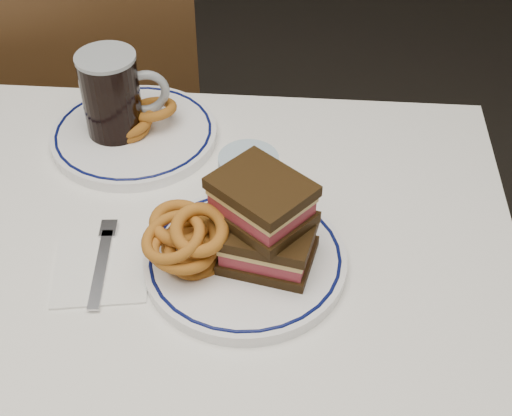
# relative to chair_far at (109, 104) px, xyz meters

# --- Properties ---
(dining_table) EXTENTS (1.27, 0.87, 0.75)m
(dining_table) POSITION_rel_chair_far_xyz_m (0.17, -0.74, 0.14)
(dining_table) COLOR white
(dining_table) RESTS_ON floor
(chair_far) EXTENTS (0.52, 0.52, 0.92)m
(chair_far) POSITION_rel_chair_far_xyz_m (0.00, 0.00, 0.00)
(chair_far) COLOR #4A3317
(chair_far) RESTS_ON floor
(main_plate) EXTENTS (0.29, 0.29, 0.02)m
(main_plate) POSITION_rel_chair_far_xyz_m (0.40, -0.74, 0.26)
(main_plate) COLOR white
(main_plate) RESTS_ON dining_table
(reuben_sandwich) EXTENTS (0.16, 0.15, 0.13)m
(reuben_sandwich) POSITION_rel_chair_far_xyz_m (0.43, -0.73, 0.33)
(reuben_sandwich) COLOR black
(reuben_sandwich) RESTS_ON main_plate
(onion_rings_main) EXTENTS (0.12, 0.13, 0.11)m
(onion_rings_main) POSITION_rel_chair_far_xyz_m (0.33, -0.75, 0.31)
(onion_rings_main) COLOR brown
(onion_rings_main) RESTS_ON main_plate
(ketchup_ramekin) EXTENTS (0.06, 0.06, 0.03)m
(ketchup_ramekin) POSITION_rel_chair_far_xyz_m (0.37, -0.67, 0.29)
(ketchup_ramekin) COLOR silver
(ketchup_ramekin) RESTS_ON main_plate
(beer_mug) EXTENTS (0.14, 0.10, 0.16)m
(beer_mug) POSITION_rel_chair_far_xyz_m (0.16, -0.45, 0.33)
(beer_mug) COLOR black
(beer_mug) RESTS_ON dining_table
(water_glass) EXTENTS (0.08, 0.08, 0.13)m
(water_glass) POSITION_rel_chair_far_xyz_m (0.40, -0.66, 0.31)
(water_glass) COLOR #98B0C4
(water_glass) RESTS_ON dining_table
(far_plate) EXTENTS (0.28, 0.28, 0.02)m
(far_plate) POSITION_rel_chair_far_xyz_m (0.19, -0.46, 0.26)
(far_plate) COLOR white
(far_plate) RESTS_ON dining_table
(onion_rings_far) EXTENTS (0.13, 0.11, 0.06)m
(onion_rings_far) POSITION_rel_chair_far_xyz_m (0.19, -0.45, 0.29)
(onion_rings_far) COLOR brown
(onion_rings_far) RESTS_ON far_plate
(napkin_fork) EXTENTS (0.15, 0.17, 0.01)m
(napkin_fork) POSITION_rel_chair_far_xyz_m (0.20, -0.76, 0.25)
(napkin_fork) COLOR white
(napkin_fork) RESTS_ON dining_table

